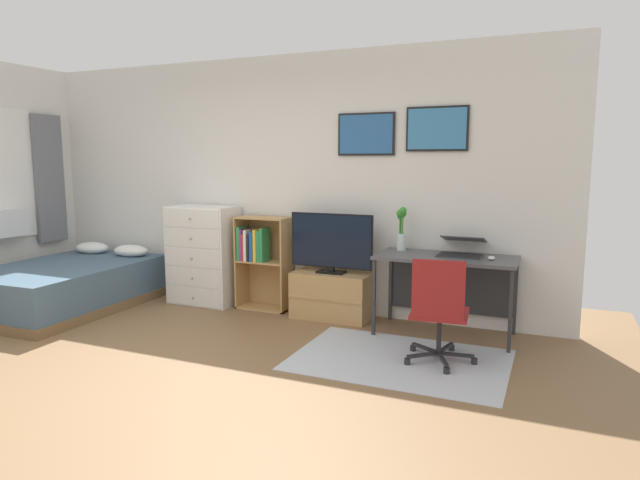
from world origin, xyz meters
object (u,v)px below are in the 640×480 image
Objects in this scene: bed at (66,285)px; tv_stand at (332,295)px; dresser at (204,255)px; laptop at (462,248)px; desk at (447,269)px; television at (331,243)px; bamboo_vase at (402,226)px; office_chair at (439,309)px; computer_mouse at (491,258)px; bookshelf at (260,255)px.

tv_stand is at bearing 13.53° from bed.
dresser is 2.51× the size of laptop.
dresser is 0.88× the size of desk.
tv_stand is 0.54m from television.
desk is 0.60m from bamboo_vase.
bamboo_vase is (3.52, 0.85, 0.73)m from bed.
office_chair is 1.23m from bamboo_vase.
desk is 0.44m from computer_mouse.
tv_stand is at bearing 90.00° from television.
bed is 1.99× the size of bookshelf.
laptop is at bearing 151.36° from computer_mouse.
television reaches higher than tv_stand.
office_chair is at bearing -89.92° from laptop.
laptop is (1.28, 0.03, 0.57)m from tv_stand.
computer_mouse is at bearing -27.49° from laptop.
office_chair is 2.05× the size of bamboo_vase.
bookshelf is 1.17× the size of office_chair.
laptop is at bearing 0.84° from dresser.
dresser is 10.55× the size of computer_mouse.
computer_mouse is (1.56, -0.13, 0.52)m from tv_stand.
office_chair is 0.87m from computer_mouse.
desk reaches higher than bed.
laptop is at bearing -4.45° from bamboo_vase.
desk is 1.46× the size of office_chair.
bookshelf is 2.32m from office_chair.
desk is (2.72, -0.01, 0.06)m from dresser.
laptop is at bearing 22.38° from desk.
laptop is at bearing 9.22° from bed.
bamboo_vase is (-0.58, 0.05, 0.17)m from laptop.
bamboo_vase reaches higher than bookshelf.
bamboo_vase is at bearing 2.21° from dresser.
tv_stand is 0.92× the size of office_chair.
dresser is at bearing 156.79° from office_chair.
bookshelf is at bearing 176.76° from tv_stand.
television is 8.42× the size of computer_mouse.
laptop is at bearing 2.18° from television.
bamboo_vase is (1.55, 0.02, 0.39)m from bookshelf.
laptop is 0.32m from computer_mouse.
dresser reaches higher than bookshelf.
television is (2.83, 0.76, 0.53)m from bed.
computer_mouse is at bearing 62.43° from office_chair.
tv_stand is 0.63× the size of desk.
bookshelf is 0.88m from television.
bed is at bearing -164.61° from tv_stand.
laptop is (1.28, 0.05, 0.03)m from television.
dresser is 1.57m from television.
desk is (1.16, -0.02, 0.37)m from tv_stand.
office_chair is at bearing -34.97° from tv_stand.
bookshelf is at bearing 5.23° from dresser.
television is 1.02× the size of office_chair.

